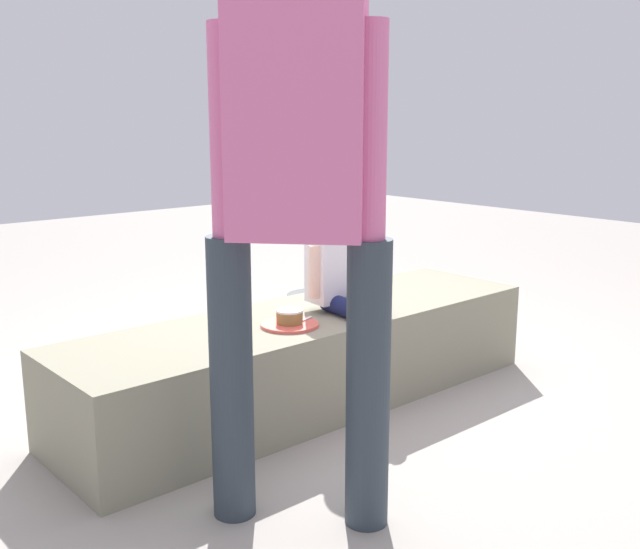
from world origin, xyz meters
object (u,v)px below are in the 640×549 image
child_seated (338,259)px  adult_standing (298,158)px  handbag_black_leather (244,353)px  gift_bag (344,306)px  party_cup_red (296,314)px  cake_plate (290,321)px  water_bottle_near_gift (145,377)px  cake_box_white (228,332)px

child_seated → adult_standing: 1.06m
child_seated → handbag_black_leather: 0.70m
gift_bag → party_cup_red: 0.30m
adult_standing → child_seated: bearing=40.8°
cake_plate → party_cup_red: bearing=49.5°
handbag_black_leather → gift_bag: bearing=15.1°
water_bottle_near_gift → party_cup_red: size_ratio=1.80×
cake_plate → cake_box_white: cake_plate is taller
gift_bag → adult_standing: bearing=-136.8°
child_seated → gift_bag: size_ratio=1.60×
cake_plate → water_bottle_near_gift: size_ratio=1.14×
cake_plate → cake_box_white: (0.40, 1.00, -0.35)m
party_cup_red → handbag_black_leather: 0.85m
child_seated → adult_standing: adult_standing is taller
adult_standing → handbag_black_leather: (0.59, 1.11, -0.94)m
cake_box_white → party_cup_red: bearing=2.3°
adult_standing → cake_box_white: size_ratio=5.52×
child_seated → party_cup_red: child_seated is taller
cake_plate → water_bottle_near_gift: cake_plate is taller
water_bottle_near_gift → party_cup_red: bearing=20.7°
gift_bag → cake_box_white: bearing=158.5°
gift_bag → child_seated: bearing=-134.5°
cake_plate → adult_standing: bearing=-126.8°
gift_bag → handbag_black_leather: size_ratio=1.04×
child_seated → cake_box_white: 1.09m
cake_plate → handbag_black_leather: size_ratio=0.77×
water_bottle_near_gift → adult_standing: bearing=-95.8°
gift_bag → cake_box_white: 0.65m
water_bottle_near_gift → party_cup_red: (1.18, 0.45, -0.04)m
water_bottle_near_gift → cake_box_white: 0.83m
cake_box_white → water_bottle_near_gift: bearing=-148.9°
child_seated → gift_bag: bearing=45.5°
water_bottle_near_gift → cake_box_white: (0.71, 0.43, -0.04)m
water_bottle_near_gift → handbag_black_leather: (0.48, -0.03, 0.01)m
party_cup_red → water_bottle_near_gift: bearing=-159.3°
cake_plate → handbag_black_leather: cake_plate is taller
child_seated → cake_box_white: child_seated is taller
gift_bag → cake_box_white: gift_bag is taller
water_bottle_near_gift → handbag_black_leather: handbag_black_leather is taller
child_seated → water_bottle_near_gift: child_seated is taller
adult_standing → cake_box_white: bearing=62.3°
water_bottle_near_gift → handbag_black_leather: size_ratio=0.68×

